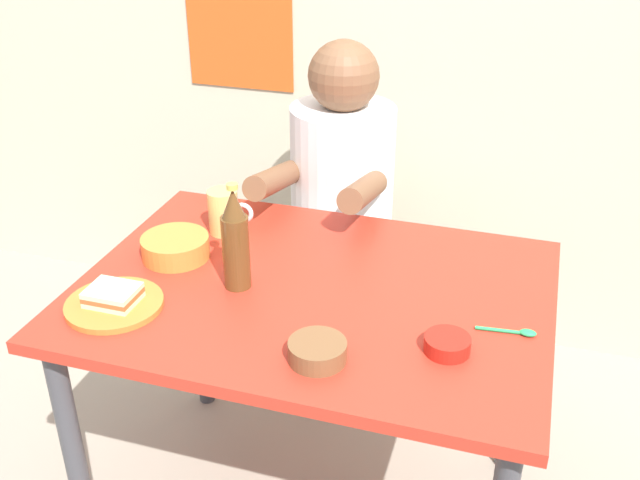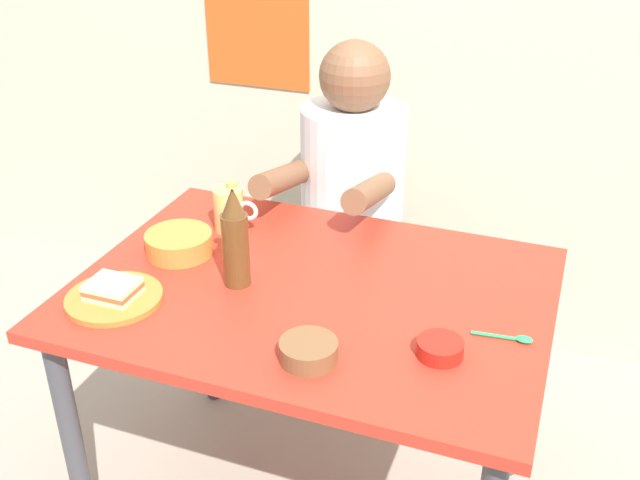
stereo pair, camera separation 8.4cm
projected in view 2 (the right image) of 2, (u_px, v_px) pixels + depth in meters
dining_table at (313, 320)px, 1.79m from camera, size 1.10×0.80×0.74m
stool at (350, 287)px, 2.48m from camera, size 0.34×0.34×0.45m
person_seated at (351, 173)px, 2.28m from camera, size 0.33×0.56×0.72m
plate_orange at (114, 298)px, 1.69m from camera, size 0.22×0.22×0.01m
sandwich at (113, 289)px, 1.68m from camera, size 0.11×0.09×0.04m
beer_mug at (230, 210)px, 1.97m from camera, size 0.13×0.08×0.12m
beer_bottle at (235, 239)px, 1.70m from camera, size 0.06×0.06×0.26m
sambal_bowl_red at (440, 348)px, 1.50m from camera, size 0.10×0.10×0.03m
soup_bowl_orange at (179, 242)px, 1.88m from camera, size 0.17×0.17×0.05m
condiment_bowl_brown at (309, 350)px, 1.49m from camera, size 0.12×0.12×0.04m
spoon at (513, 338)px, 1.56m from camera, size 0.13×0.03×0.01m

